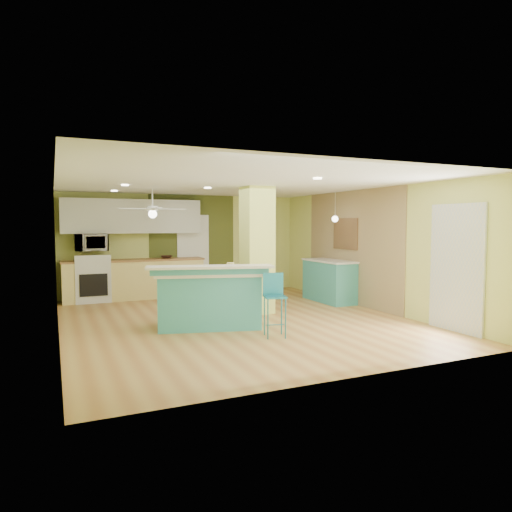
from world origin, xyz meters
The scene contains 23 objects.
floor centered at (0.00, 0.00, -0.01)m, with size 6.00×7.00×0.01m, color #A46D39.
ceiling centered at (0.00, 0.00, 2.50)m, with size 6.00×7.00×0.01m, color white.
wall_back centered at (0.00, 3.50, 1.25)m, with size 6.00×0.01×2.50m, color #CDD672.
wall_front centered at (0.00, -3.50, 1.25)m, with size 6.00×0.01×2.50m, color #CDD672.
wall_left centered at (-3.00, 0.00, 1.25)m, with size 0.01×7.00×2.50m, color #CDD672.
wall_right centered at (3.00, 0.00, 1.25)m, with size 0.01×7.00×2.50m, color #CDD672.
wood_panel centered at (2.99, 0.60, 1.25)m, with size 0.02×3.40×2.50m, color #886F4E.
olive_accent centered at (0.20, 3.49, 1.25)m, with size 2.20×0.02×2.50m, color #4B5321.
interior_door centered at (0.20, 3.46, 1.00)m, with size 0.82×0.05×2.00m, color white.
french_door centered at (2.97, -2.30, 1.05)m, with size 0.04×1.08×2.10m, color silver.
column centered at (0.65, 0.50, 1.25)m, with size 0.55×0.55×2.50m, color #D3DF67.
kitchen_run centered at (-1.30, 3.20, 0.47)m, with size 3.25×0.63×0.94m.
stove centered at (-2.25, 3.19, 0.46)m, with size 0.76×0.66×1.08m.
upper_cabinets centered at (-1.30, 3.32, 1.95)m, with size 3.20×0.34×0.80m, color silver.
microwave centered at (-2.25, 3.20, 1.35)m, with size 0.70×0.48×0.39m, color white.
ceiling_fan centered at (-1.10, 2.00, 2.08)m, with size 1.41×1.41×0.61m.
pendant_lamp centered at (2.65, 0.75, 1.88)m, with size 0.14×0.14×0.69m.
wall_decor centered at (2.96, 0.80, 1.55)m, with size 0.03×0.90×0.70m, color brown.
peninsula centered at (-0.63, -0.34, 0.51)m, with size 2.13×1.54×1.09m.
bar_stool centered at (0.11, -1.36, 0.67)m, with size 0.40×0.40×1.00m.
side_counter centered at (2.70, 1.02, 0.48)m, with size 0.63×1.48×0.95m.
fruit_bowl centered at (-0.54, 3.19, 0.97)m, with size 0.28×0.28×0.07m, color #331C14.
canister centered at (-0.26, -0.41, 1.03)m, with size 0.13×0.13×0.16m, color yellow.
Camera 1 is at (-3.05, -7.74, 1.77)m, focal length 32.00 mm.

